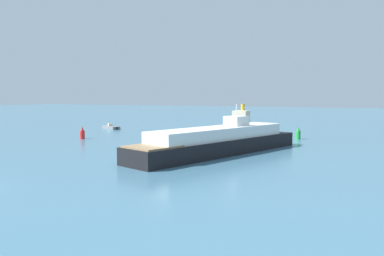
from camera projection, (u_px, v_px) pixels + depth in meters
The scene contains 5 objects.
tugboat at pixel (240, 124), 69.48m from camera, with size 4.01×8.40×4.88m.
fishing_skiff at pixel (111, 127), 74.05m from camera, with size 5.51×4.05×1.03m.
white_riverboat at pixel (219, 141), 42.04m from camera, with size 11.77×24.37×5.46m.
channel_buoy_red at pixel (82, 133), 56.44m from camera, with size 0.70×0.70×1.90m.
channel_buoy_green at pixel (298, 134), 56.09m from camera, with size 0.70×0.70×1.90m.
Camera 1 is at (25.24, -15.70, 6.44)m, focal length 35.54 mm.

